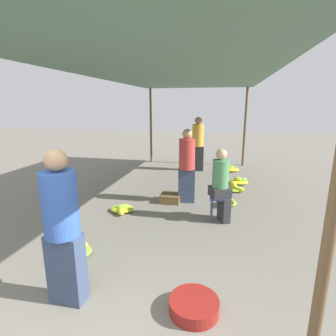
{
  "coord_description": "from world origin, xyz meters",
  "views": [
    {
      "loc": [
        1.03,
        -1.39,
        2.13
      ],
      "look_at": [
        0.0,
        3.37,
        0.96
      ],
      "focal_mm": 28.0,
      "sensor_mm": 36.0,
      "label": 1
    }
  ],
  "objects": [
    {
      "name": "stool",
      "position": [
        0.99,
        3.35,
        0.37
      ],
      "size": [
        0.34,
        0.34,
        0.46
      ],
      "color": "#384C84",
      "rests_on": "ground"
    },
    {
      "name": "crate_near",
      "position": [
        -0.09,
        4.09,
        0.09
      ],
      "size": [
        0.46,
        0.46,
        0.17
      ],
      "color": "brown",
      "rests_on": "ground"
    },
    {
      "name": "canopy_post_front_right",
      "position": [
        1.71,
        0.3,
        1.36
      ],
      "size": [
        0.08,
        0.08,
        2.73
      ],
      "primitive_type": "cylinder",
      "color": "brown",
      "rests_on": "ground"
    },
    {
      "name": "banana_pile_right_1",
      "position": [
        1.33,
        5.15,
        0.08
      ],
      "size": [
        0.49,
        0.46,
        0.23
      ],
      "color": "#BED02A",
      "rests_on": "ground"
    },
    {
      "name": "banana_pile_right_2",
      "position": [
        1.47,
        5.82,
        0.07
      ],
      "size": [
        0.51,
        0.56,
        0.19
      ],
      "color": "#B2CC2C",
      "rests_on": "ground"
    },
    {
      "name": "canopy_tarp",
      "position": [
        0.0,
        4.26,
        2.75
      ],
      "size": [
        3.82,
        8.31,
        0.04
      ],
      "primitive_type": "cube",
      "color": "#567A60",
      "rests_on": "canopy_post_front_left"
    },
    {
      "name": "canopy_post_back_left",
      "position": [
        -1.71,
        8.21,
        1.36
      ],
      "size": [
        0.08,
        0.08,
        2.73
      ],
      "primitive_type": "cylinder",
      "color": "brown",
      "rests_on": "ground"
    },
    {
      "name": "banana_pile_left_1",
      "position": [
        -0.95,
        3.32,
        0.06
      ],
      "size": [
        0.48,
        0.54,
        0.15
      ],
      "color": "#A3C52F",
      "rests_on": "ground"
    },
    {
      "name": "shopper_walking_mid",
      "position": [
        0.25,
        4.15,
        0.85
      ],
      "size": [
        0.39,
        0.39,
        1.64
      ],
      "color": "#384766",
      "rests_on": "ground"
    },
    {
      "name": "vendor_foreground",
      "position": [
        -0.58,
        0.83,
        0.89
      ],
      "size": [
        0.39,
        0.38,
        1.71
      ],
      "color": "#384766",
      "rests_on": "ground"
    },
    {
      "name": "banana_pile_left_0",
      "position": [
        -1.0,
        1.65,
        0.09
      ],
      "size": [
        0.46,
        0.44,
        0.24
      ],
      "color": "yellow",
      "rests_on": "ground"
    },
    {
      "name": "basin_black",
      "position": [
        0.8,
        0.95,
        0.07
      ],
      "size": [
        0.53,
        0.53,
        0.14
      ],
      "color": "maroon",
      "rests_on": "ground"
    },
    {
      "name": "banana_pile_right_3",
      "position": [
        1.25,
        7.3,
        0.07
      ],
      "size": [
        0.68,
        0.48,
        0.18
      ],
      "color": "#8EBD33",
      "rests_on": "ground"
    },
    {
      "name": "banana_pile_right_0",
      "position": [
        1.16,
        4.12,
        0.09
      ],
      "size": [
        0.38,
        0.52,
        0.23
      ],
      "color": "yellow",
      "rests_on": "ground"
    },
    {
      "name": "shopper_walking_far",
      "position": [
        0.18,
        7.11,
        0.91
      ],
      "size": [
        0.42,
        0.42,
        1.76
      ],
      "color": "#2D2D33",
      "rests_on": "ground"
    },
    {
      "name": "canopy_post_back_right",
      "position": [
        1.71,
        8.21,
        1.36
      ],
      "size": [
        0.08,
        0.08,
        2.73
      ],
      "primitive_type": "cylinder",
      "color": "brown",
      "rests_on": "ground"
    },
    {
      "name": "vendor_seated",
      "position": [
        1.01,
        3.34,
        0.72
      ],
      "size": [
        0.45,
        0.45,
        1.36
      ],
      "color": "#2D2D33",
      "rests_on": "ground"
    }
  ]
}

